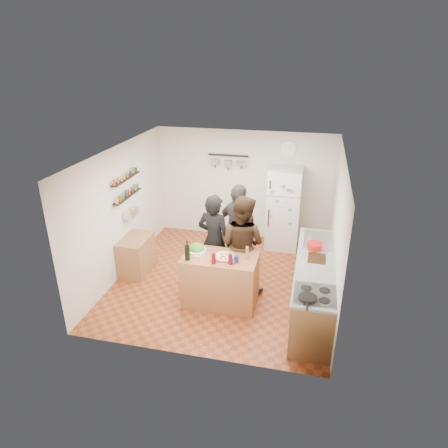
% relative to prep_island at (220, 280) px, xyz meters
% --- Properties ---
extents(room_shell, '(4.20, 4.20, 4.20)m').
position_rel_prep_island_xyz_m(room_shell, '(-0.12, 1.10, 0.79)').
color(room_shell, brown).
rests_on(room_shell, ground).
extents(prep_island, '(1.25, 0.72, 0.91)m').
position_rel_prep_island_xyz_m(prep_island, '(0.00, 0.00, 0.00)').
color(prep_island, '#9D6339').
rests_on(prep_island, floor).
extents(pizza_board, '(0.42, 0.34, 0.02)m').
position_rel_prep_island_xyz_m(pizza_board, '(0.08, -0.02, 0.47)').
color(pizza_board, brown).
rests_on(pizza_board, prep_island).
extents(pizza, '(0.34, 0.34, 0.02)m').
position_rel_prep_island_xyz_m(pizza, '(0.08, -0.02, 0.48)').
color(pizza, beige).
rests_on(pizza, pizza_board).
extents(salad_bowl, '(0.32, 0.32, 0.06)m').
position_rel_prep_island_xyz_m(salad_bowl, '(-0.42, 0.05, 0.49)').
color(salad_bowl, white).
rests_on(salad_bowl, prep_island).
extents(wine_bottle, '(0.09, 0.09, 0.26)m').
position_rel_prep_island_xyz_m(wine_bottle, '(-0.50, -0.22, 0.58)').
color(wine_bottle, black).
rests_on(wine_bottle, prep_island).
extents(wine_glass_near, '(0.07, 0.07, 0.17)m').
position_rel_prep_island_xyz_m(wine_glass_near, '(-0.05, -0.24, 0.54)').
color(wine_glass_near, '#5C0715').
rests_on(wine_glass_near, prep_island).
extents(wine_glass_far, '(0.07, 0.07, 0.18)m').
position_rel_prep_island_xyz_m(wine_glass_far, '(0.22, -0.20, 0.54)').
color(wine_glass_far, '#60081B').
rests_on(wine_glass_far, prep_island).
extents(pepper_mill, '(0.05, 0.05, 0.18)m').
position_rel_prep_island_xyz_m(pepper_mill, '(0.45, 0.05, 0.54)').
color(pepper_mill, '#A56A45').
rests_on(pepper_mill, prep_island).
extents(salt_canister, '(0.07, 0.07, 0.12)m').
position_rel_prep_island_xyz_m(salt_canister, '(0.30, -0.12, 0.51)').
color(salt_canister, navy).
rests_on(salt_canister, prep_island).
extents(person_left, '(0.74, 0.57, 1.79)m').
position_rel_prep_island_xyz_m(person_left, '(-0.25, 0.58, 0.44)').
color(person_left, black).
rests_on(person_left, floor).
extents(person_center, '(1.06, 0.93, 1.82)m').
position_rel_prep_island_xyz_m(person_center, '(0.27, 0.54, 0.46)').
color(person_center, black).
rests_on(person_center, floor).
extents(person_back, '(1.12, 1.00, 1.83)m').
position_rel_prep_island_xyz_m(person_back, '(0.09, 1.10, 0.46)').
color(person_back, '#322F2D').
rests_on(person_back, floor).
extents(counter_run, '(0.63, 2.63, 0.90)m').
position_rel_prep_island_xyz_m(counter_run, '(1.58, 0.16, -0.01)').
color(counter_run, '#9E7042').
rests_on(counter_run, floor).
extents(stove_top, '(0.60, 0.62, 0.02)m').
position_rel_prep_island_xyz_m(stove_top, '(1.58, -0.79, 0.46)').
color(stove_top, white).
rests_on(stove_top, counter_run).
extents(skillet, '(0.25, 0.25, 0.05)m').
position_rel_prep_island_xyz_m(skillet, '(1.48, -0.95, 0.49)').
color(skillet, black).
rests_on(skillet, stove_top).
extents(sink, '(0.50, 0.80, 0.03)m').
position_rel_prep_island_xyz_m(sink, '(1.58, 1.01, 0.46)').
color(sink, silver).
rests_on(sink, counter_run).
extents(cutting_board, '(0.30, 0.40, 0.02)m').
position_rel_prep_island_xyz_m(cutting_board, '(1.58, 0.30, 0.46)').
color(cutting_board, '#9C6839').
rests_on(cutting_board, counter_run).
extents(red_bowl, '(0.27, 0.27, 0.11)m').
position_rel_prep_island_xyz_m(red_bowl, '(1.53, 0.63, 0.52)').
color(red_bowl, '#AF1814').
rests_on(red_bowl, counter_run).
extents(fridge, '(0.70, 0.68, 1.80)m').
position_rel_prep_island_xyz_m(fridge, '(0.83, 2.46, 0.45)').
color(fridge, white).
rests_on(fridge, floor).
extents(wall_clock, '(0.30, 0.03, 0.30)m').
position_rel_prep_island_xyz_m(wall_clock, '(0.83, 2.79, 1.69)').
color(wall_clock, silver).
rests_on(wall_clock, back_wall).
extents(spice_shelf_lower, '(0.12, 1.00, 0.02)m').
position_rel_prep_island_xyz_m(spice_shelf_lower, '(-2.05, 0.91, 1.04)').
color(spice_shelf_lower, black).
rests_on(spice_shelf_lower, left_wall).
extents(spice_shelf_upper, '(0.12, 1.00, 0.02)m').
position_rel_prep_island_xyz_m(spice_shelf_upper, '(-2.05, 0.91, 1.40)').
color(spice_shelf_upper, black).
rests_on(spice_shelf_upper, left_wall).
extents(produce_basket, '(0.18, 0.35, 0.14)m').
position_rel_prep_island_xyz_m(produce_basket, '(-2.02, 0.91, 0.69)').
color(produce_basket, silver).
rests_on(produce_basket, left_wall).
extents(side_table, '(0.50, 0.80, 0.73)m').
position_rel_prep_island_xyz_m(side_table, '(-1.86, 0.67, -0.09)').
color(side_table, '#9A6940').
rests_on(side_table, floor).
extents(pot_rack, '(0.90, 0.04, 0.04)m').
position_rel_prep_island_xyz_m(pot_rack, '(-0.47, 2.71, 1.49)').
color(pot_rack, black).
rests_on(pot_rack, back_wall).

